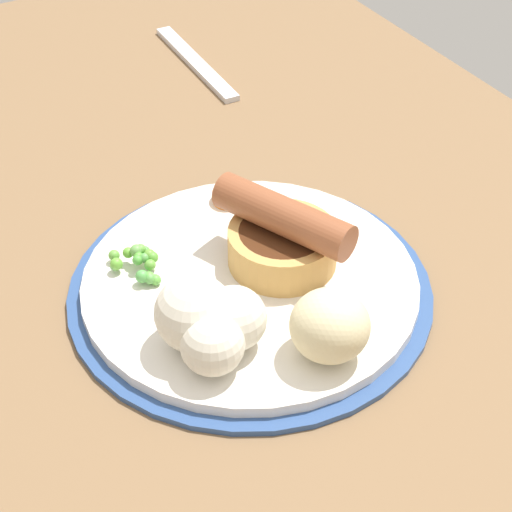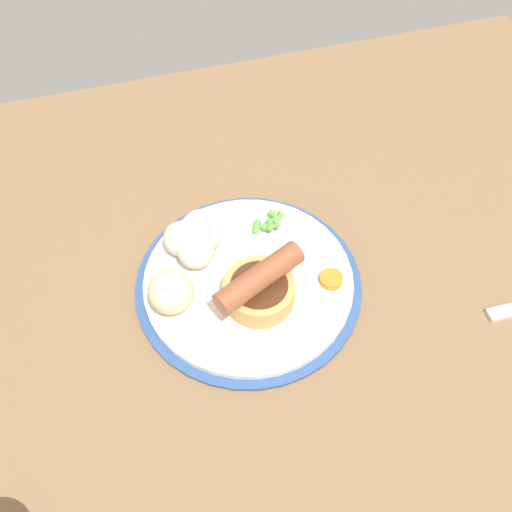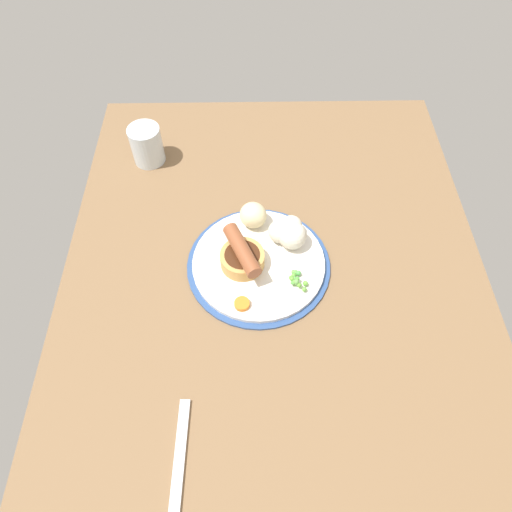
{
  "view_description": "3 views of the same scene",
  "coord_description": "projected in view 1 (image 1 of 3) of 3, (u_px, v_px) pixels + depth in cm",
  "views": [
    {
      "loc": [
        47.09,
        -19.8,
        46.38
      ],
      "look_at": [
        6.31,
        3.0,
        7.14
      ],
      "focal_mm": 60.0,
      "sensor_mm": 36.0,
      "label": 1
    },
    {
      "loc": [
        15.01,
        39.27,
        60.9
      ],
      "look_at": [
        4.06,
        1.48,
        6.44
      ],
      "focal_mm": 40.0,
      "sensor_mm": 36.0,
      "label": 2
    },
    {
      "loc": [
        -42.47,
        4.27,
        75.52
      ],
      "look_at": [
        4.6,
        3.49,
        7.4
      ],
      "focal_mm": 32.0,
      "sensor_mm": 36.0,
      "label": 3
    }
  ],
  "objects": [
    {
      "name": "dining_table",
      "position": [
        184.0,
        278.0,
        0.68
      ],
      "size": [
        110.0,
        80.0,
        3.0
      ],
      "primitive_type": "cube",
      "color": "brown",
      "rests_on": "ground"
    },
    {
      "name": "fork",
      "position": [
        196.0,
        63.0,
        0.92
      ],
      "size": [
        18.04,
        2.11,
        0.6
      ],
      "primitive_type": "cube",
      "rotation": [
        0.0,
        0.0,
        -0.03
      ],
      "color": "silver",
      "rests_on": "dining_table"
    },
    {
      "name": "dinner_plate",
      "position": [
        250.0,
        286.0,
        0.64
      ],
      "size": [
        27.21,
        27.21,
        1.4
      ],
      "color": "#2D4C84",
      "rests_on": "dining_table"
    },
    {
      "name": "carrot_slice_2",
      "position": [
        229.0,
        196.0,
        0.7
      ],
      "size": [
        3.64,
        3.64,
        0.89
      ],
      "primitive_type": "cylinder",
      "rotation": [
        0.0,
        0.0,
        5.85
      ],
      "color": "orange",
      "rests_on": "dinner_plate"
    },
    {
      "name": "sausage_pudding",
      "position": [
        283.0,
        237.0,
        0.63
      ],
      "size": [
        11.27,
        8.22,
        5.76
      ],
      "rotation": [
        0.0,
        0.0,
        0.42
      ],
      "color": "tan",
      "rests_on": "dinner_plate"
    },
    {
      "name": "potato_chunk_0",
      "position": [
        330.0,
        326.0,
        0.56
      ],
      "size": [
        7.32,
        7.36,
        5.04
      ],
      "primitive_type": "ellipsoid",
      "rotation": [
        0.0,
        0.0,
        2.54
      ],
      "color": "beige",
      "rests_on": "dinner_plate"
    },
    {
      "name": "pea_pile",
      "position": [
        139.0,
        261.0,
        0.63
      ],
      "size": [
        4.7,
        3.47,
        1.86
      ],
      "color": "#4FB347",
      "rests_on": "dinner_plate"
    },
    {
      "name": "cauliflower_floret",
      "position": [
        210.0,
        322.0,
        0.56
      ],
      "size": [
        7.47,
        7.21,
        5.38
      ],
      "color": "silver",
      "rests_on": "dinner_plate"
    }
  ]
}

